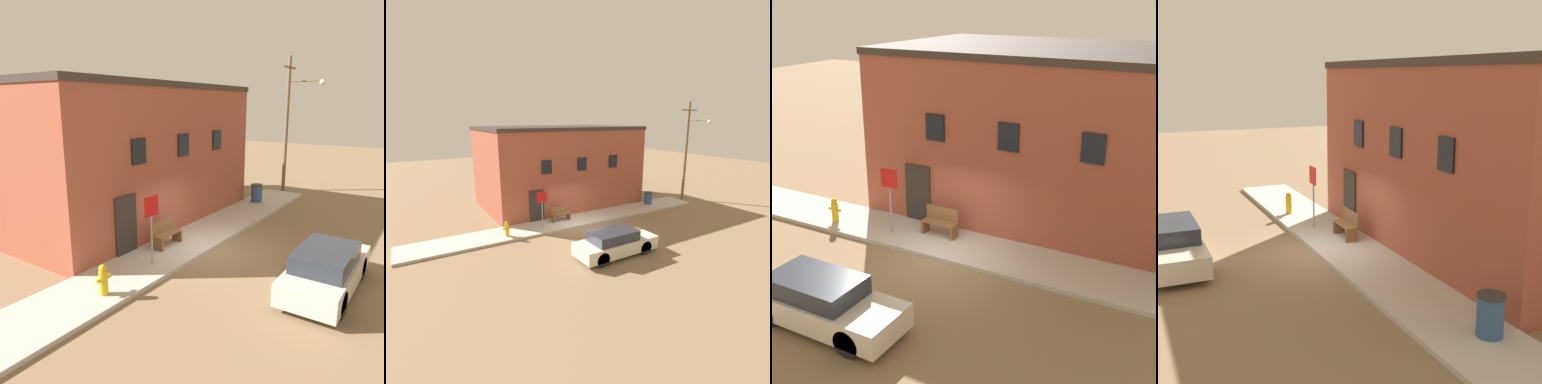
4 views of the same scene
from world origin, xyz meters
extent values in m
plane|color=#846B4C|center=(0.00, 0.00, 0.00)|extent=(80.00, 80.00, 0.00)
cube|color=#BCB7AD|center=(0.00, 1.12, 0.07)|extent=(20.56, 2.24, 0.14)
cube|color=#9E4C38|center=(1.39, 5.84, 2.93)|extent=(11.47, 7.20, 5.87)
cube|color=#382D28|center=(1.39, 5.84, 5.99)|extent=(11.57, 7.30, 0.24)
cube|color=black|center=(-1.28, 2.21, 3.64)|extent=(0.70, 0.08, 0.90)
cube|color=black|center=(1.39, 2.21, 3.64)|extent=(0.70, 0.08, 0.90)
cube|color=black|center=(4.07, 2.21, 3.64)|extent=(0.70, 0.08, 0.90)
cube|color=#2D2823|center=(-2.05, 2.21, 1.10)|extent=(1.00, 0.08, 2.20)
cylinder|color=gold|center=(-4.59, 0.64, 0.49)|extent=(0.24, 0.24, 0.71)
sphere|color=gold|center=(-4.59, 0.64, 0.91)|extent=(0.22, 0.22, 0.22)
cylinder|color=gold|center=(-4.77, 0.64, 0.60)|extent=(0.13, 0.11, 0.11)
cylinder|color=gold|center=(-4.40, 0.64, 0.60)|extent=(0.13, 0.11, 0.11)
cylinder|color=gray|center=(-2.27, 0.87, 1.27)|extent=(0.06, 0.06, 2.27)
cube|color=red|center=(-2.27, 0.85, 2.09)|extent=(0.64, 0.02, 0.64)
cube|color=brown|center=(-1.27, 1.44, 0.36)|extent=(0.08, 0.44, 0.45)
cube|color=brown|center=(-0.13, 1.44, 0.36)|extent=(0.08, 0.44, 0.45)
cube|color=brown|center=(-0.70, 1.44, 0.61)|extent=(1.22, 0.44, 0.04)
cube|color=brown|center=(-0.70, 1.64, 0.86)|extent=(1.22, 0.04, 0.47)
cylinder|color=#2D517F|center=(7.06, 1.45, 0.59)|extent=(0.59, 0.59, 0.89)
cylinder|color=#2D2D2D|center=(7.06, 1.45, 1.06)|extent=(0.62, 0.62, 0.06)
cylinder|color=brown|center=(11.05, 1.47, 3.99)|extent=(0.21, 0.21, 7.98)
cylinder|color=brown|center=(11.05, 0.50, 6.54)|extent=(0.07, 1.94, 0.07)
sphere|color=silver|center=(11.05, -0.47, 6.44)|extent=(0.32, 0.32, 0.32)
cube|color=brown|center=(11.05, 1.47, 7.34)|extent=(1.80, 0.10, 0.10)
cylinder|color=black|center=(0.72, -3.53, 0.35)|extent=(0.71, 0.20, 0.71)
cylinder|color=black|center=(0.72, -4.94, 0.35)|extent=(0.71, 0.20, 0.71)
cylinder|color=black|center=(-1.90, -3.53, 0.35)|extent=(0.71, 0.20, 0.71)
cylinder|color=black|center=(-1.90, -4.94, 0.35)|extent=(0.71, 0.20, 0.71)
cube|color=beige|center=(-0.59, -4.24, 0.51)|extent=(4.23, 1.61, 0.64)
cube|color=#282D38|center=(-0.80, -4.24, 1.07)|extent=(2.33, 1.42, 0.49)
camera|label=1|loc=(-10.98, -6.62, 5.22)|focal=35.00mm
camera|label=2|loc=(-9.39, -15.17, 6.65)|focal=28.00mm
camera|label=3|loc=(7.97, -12.58, 7.82)|focal=50.00mm
camera|label=4|loc=(15.51, -5.60, 5.66)|focal=50.00mm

